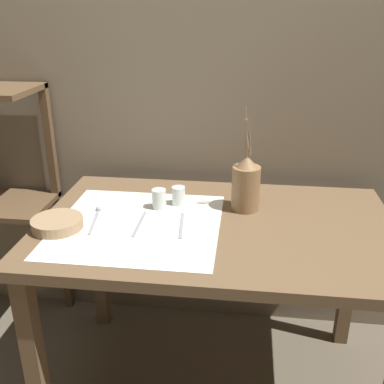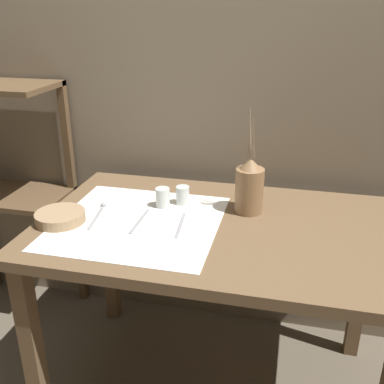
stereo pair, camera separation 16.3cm
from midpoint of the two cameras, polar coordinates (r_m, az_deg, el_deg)
The scene contains 11 objects.
stone_wall_back at distance 2.04m, azimuth 8.43°, elevation 12.97°, with size 7.00×0.06×2.40m.
wooden_table at distance 1.71m, azimuth 5.75°, elevation -7.04°, with size 1.33×0.83×0.79m.
wooden_shelf_unit at distance 2.33m, azimuth -20.84°, elevation 4.14°, with size 0.60×0.33×1.21m.
linen_cloth at distance 1.68m, azimuth -4.09°, elevation -3.88°, with size 0.60×0.59×0.00m.
pitcher_with_flowers at distance 1.74m, azimuth 9.97°, elevation 0.57°, with size 0.11×0.11×0.41m.
wooden_bowl at distance 1.71m, azimuth -13.81°, elevation -3.19°, with size 0.18×0.18×0.04m.
glass_tumbler_near at distance 1.78m, azimuth -1.14°, elevation -0.76°, with size 0.06×0.06×0.08m.
glass_tumbler_far at distance 1.81m, azimuth 1.39°, elevation -0.46°, with size 0.05×0.05×0.07m.
spoon_outer at distance 1.78m, azimuth -8.96°, elevation -2.33°, with size 0.05×0.22×0.02m.
fork_inner at distance 1.67m, azimuth -3.93°, elevation -3.79°, with size 0.01×0.20×0.00m.
knife_center at distance 1.64m, azimuth 1.38°, elevation -4.25°, with size 0.03×0.20×0.00m.
Camera 2 is at (0.26, -1.47, 1.54)m, focal length 42.00 mm.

